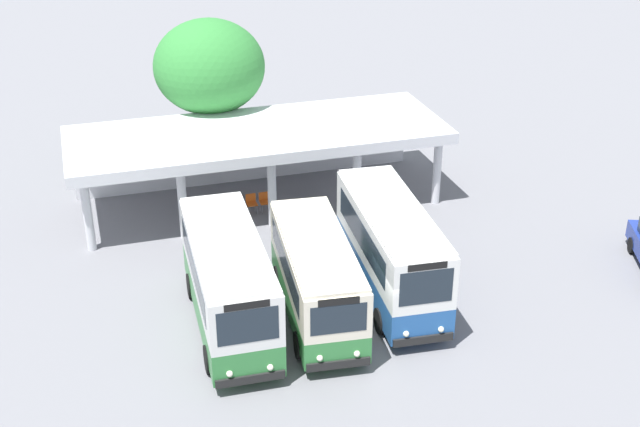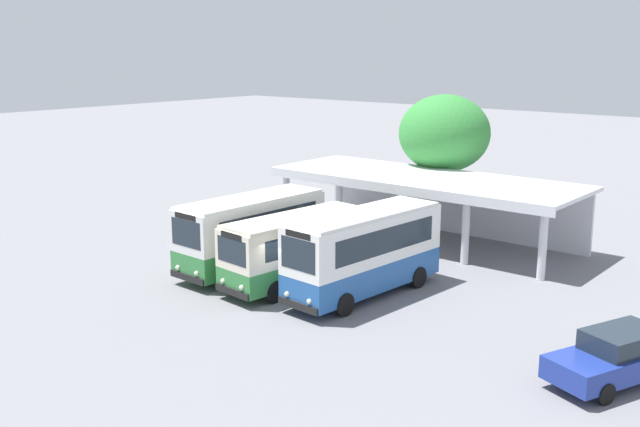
% 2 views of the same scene
% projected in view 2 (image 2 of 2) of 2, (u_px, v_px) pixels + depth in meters
% --- Properties ---
extents(ground_plane, '(180.00, 180.00, 0.00)m').
position_uv_depth(ground_plane, '(278.00, 298.00, 29.18)').
color(ground_plane, slate).
extents(city_bus_nearest_orange, '(2.55, 7.48, 3.34)m').
position_uv_depth(city_bus_nearest_orange, '(251.00, 230.00, 32.50)').
color(city_bus_nearest_orange, black).
rests_on(city_bus_nearest_orange, ground).
extents(city_bus_second_in_row, '(2.77, 7.12, 2.99)m').
position_uv_depth(city_bus_second_in_row, '(297.00, 247.00, 30.48)').
color(city_bus_second_in_row, black).
rests_on(city_bus_second_in_row, ground).
extents(city_bus_middle_cream, '(2.68, 7.64, 3.45)m').
position_uv_depth(city_bus_middle_cream, '(364.00, 250.00, 29.14)').
color(city_bus_middle_cream, black).
rests_on(city_bus_middle_cream, ground).
extents(parked_car_flank, '(3.31, 4.90, 1.62)m').
position_uv_depth(parked_car_flank, '(619.00, 356.00, 21.74)').
color(parked_car_flank, black).
rests_on(parked_car_flank, ground).
extents(terminal_canopy, '(16.10, 5.79, 3.40)m').
position_uv_depth(terminal_canopy, '(431.00, 189.00, 37.80)').
color(terminal_canopy, silver).
rests_on(terminal_canopy, ground).
extents(waiting_chair_end_by_column, '(0.45, 0.45, 0.86)m').
position_uv_depth(waiting_chair_end_by_column, '(393.00, 231.00, 37.75)').
color(waiting_chair_end_by_column, slate).
rests_on(waiting_chair_end_by_column, ground).
extents(waiting_chair_second_from_end, '(0.45, 0.45, 0.86)m').
position_uv_depth(waiting_chair_second_from_end, '(403.00, 233.00, 37.43)').
color(waiting_chair_second_from_end, slate).
rests_on(waiting_chair_second_from_end, ground).
extents(waiting_chair_middle_seat, '(0.45, 0.45, 0.86)m').
position_uv_depth(waiting_chair_middle_seat, '(412.00, 234.00, 37.07)').
color(waiting_chair_middle_seat, slate).
rests_on(waiting_chair_middle_seat, ground).
extents(roadside_tree_behind_canopy, '(5.07, 5.07, 7.29)m').
position_uv_depth(roadside_tree_behind_canopy, '(444.00, 133.00, 40.58)').
color(roadside_tree_behind_canopy, brown).
rests_on(roadside_tree_behind_canopy, ground).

